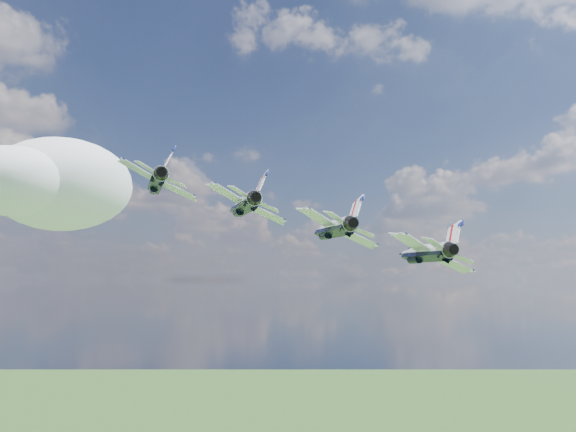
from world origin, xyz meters
TOP-DOWN VIEW (x-y plane):
  - cloud_far at (-0.35, 170.41)m, footprint 66.61×52.34m
  - jet_0 at (-12.98, 33.44)m, footprint 15.97×18.43m
  - jet_1 at (-4.06, 26.30)m, footprint 15.97×18.43m
  - jet_2 at (4.86, 19.17)m, footprint 15.97×18.43m
  - jet_3 at (13.78, 12.03)m, footprint 15.97×18.43m

SIDE VIEW (x-z plane):
  - jet_3 at x=13.78m, z-range 138.48..147.22m
  - jet_2 at x=4.86m, z-range 141.61..150.36m
  - jet_1 at x=-4.06m, z-range 144.75..153.49m
  - jet_0 at x=-12.98m, z-range 147.88..156.62m
  - cloud_far at x=-0.35m, z-range 160.49..186.66m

